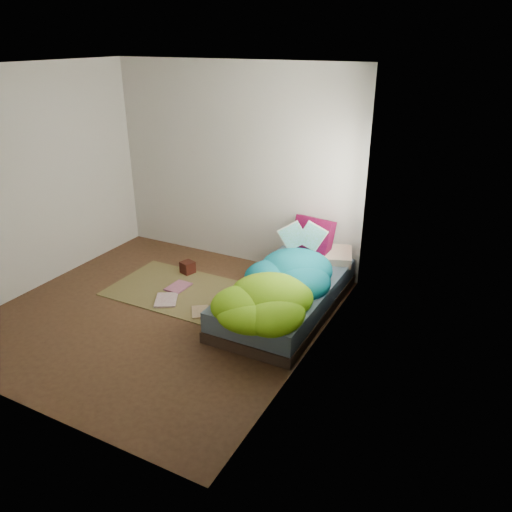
{
  "coord_description": "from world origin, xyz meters",
  "views": [
    {
      "loc": [
        3.19,
        -3.81,
        2.86
      ],
      "look_at": [
        0.83,
        0.75,
        0.58
      ],
      "focal_mm": 35.0,
      "sensor_mm": 36.0,
      "label": 1
    }
  ],
  "objects_px": {
    "bed": "(286,297)",
    "wooden_box": "(188,267)",
    "open_book": "(303,228)",
    "floor_book_b": "(171,285)",
    "floor_book_a": "(156,300)",
    "pillow_magenta": "(313,238)"
  },
  "relations": [
    {
      "from": "bed",
      "to": "open_book",
      "type": "height_order",
      "value": "open_book"
    },
    {
      "from": "open_book",
      "to": "floor_book_b",
      "type": "xyz_separation_m",
      "value": [
        -1.47,
        -0.63,
        -0.79
      ]
    },
    {
      "from": "open_book",
      "to": "pillow_magenta",
      "type": "bearing_deg",
      "value": 65.05
    },
    {
      "from": "pillow_magenta",
      "to": "open_book",
      "type": "bearing_deg",
      "value": -82.27
    },
    {
      "from": "bed",
      "to": "wooden_box",
      "type": "bearing_deg",
      "value": 169.48
    },
    {
      "from": "pillow_magenta",
      "to": "open_book",
      "type": "relative_size",
      "value": 1.08
    },
    {
      "from": "open_book",
      "to": "floor_book_a",
      "type": "xyz_separation_m",
      "value": [
        -1.4,
        -1.03,
        -0.79
      ]
    },
    {
      "from": "open_book",
      "to": "floor_book_b",
      "type": "distance_m",
      "value": 1.78
    },
    {
      "from": "pillow_magenta",
      "to": "open_book",
      "type": "height_order",
      "value": "open_book"
    },
    {
      "from": "pillow_magenta",
      "to": "floor_book_b",
      "type": "xyz_separation_m",
      "value": [
        -1.47,
        -0.96,
        -0.56
      ]
    },
    {
      "from": "wooden_box",
      "to": "pillow_magenta",
      "type": "bearing_deg",
      "value": 20.12
    },
    {
      "from": "open_book",
      "to": "floor_book_a",
      "type": "height_order",
      "value": "open_book"
    },
    {
      "from": "bed",
      "to": "wooden_box",
      "type": "distance_m",
      "value": 1.55
    },
    {
      "from": "bed",
      "to": "open_book",
      "type": "bearing_deg",
      "value": 92.87
    },
    {
      "from": "bed",
      "to": "open_book",
      "type": "xyz_separation_m",
      "value": [
        -0.03,
        0.5,
        0.65
      ]
    },
    {
      "from": "floor_book_a",
      "to": "bed",
      "type": "bearing_deg",
      "value": -8.95
    },
    {
      "from": "open_book",
      "to": "floor_book_a",
      "type": "relative_size",
      "value": 1.35
    },
    {
      "from": "bed",
      "to": "open_book",
      "type": "relative_size",
      "value": 4.39
    },
    {
      "from": "bed",
      "to": "floor_book_a",
      "type": "xyz_separation_m",
      "value": [
        -1.42,
        -0.53,
        -0.14
      ]
    },
    {
      "from": "pillow_magenta",
      "to": "floor_book_a",
      "type": "bearing_deg",
      "value": -127.65
    },
    {
      "from": "pillow_magenta",
      "to": "floor_book_b",
      "type": "height_order",
      "value": "pillow_magenta"
    },
    {
      "from": "bed",
      "to": "wooden_box",
      "type": "relative_size",
      "value": 13.03
    }
  ]
}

